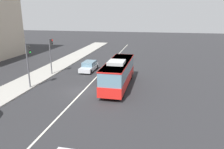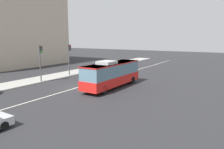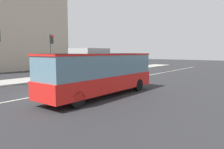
# 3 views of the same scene
# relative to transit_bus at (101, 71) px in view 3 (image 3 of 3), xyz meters

# --- Properties ---
(ground_plane) EXTENTS (160.00, 160.00, 0.00)m
(ground_plane) POSITION_rel_transit_bus_xyz_m (-2.39, 3.66, -1.81)
(ground_plane) COLOR #28282B
(lane_centre_line) EXTENTS (76.00, 0.16, 0.01)m
(lane_centre_line) POSITION_rel_transit_bus_xyz_m (-2.39, 3.66, -1.80)
(lane_centre_line) COLOR silver
(lane_centre_line) RESTS_ON ground_plane
(transit_bus) EXTENTS (10.02, 2.59, 3.46)m
(transit_bus) POSITION_rel_transit_bus_xyz_m (0.00, 0.00, 0.00)
(transit_bus) COLOR red
(transit_bus) RESTS_ON ground_plane
(sedan_silver_ahead) EXTENTS (4.52, 1.86, 1.46)m
(sedan_silver_ahead) POSITION_rel_transit_bus_xyz_m (6.36, 5.69, -1.09)
(sedan_silver_ahead) COLOR #B7BABF
(sedan_silver_ahead) RESTS_ON ground_plane
(traffic_light_near_corner) EXTENTS (0.33, 0.62, 5.20)m
(traffic_light_near_corner) POSITION_rel_transit_bus_xyz_m (3.27, 10.20, 1.75)
(traffic_light_near_corner) COLOR #47474C
(traffic_light_near_corner) RESTS_ON ground_plane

